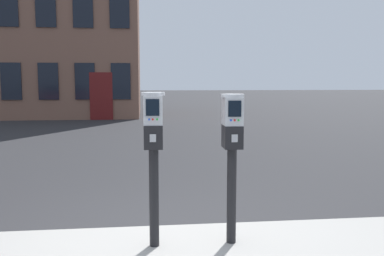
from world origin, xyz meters
TOP-DOWN VIEW (x-y plane):
  - ground_plane at (0.00, 0.00)m, footprint 160.00×160.00m
  - parking_meter_near_kerb at (0.01, -0.35)m, footprint 0.22×0.26m
  - parking_meter_twin_adjacent at (0.74, -0.35)m, footprint 0.22×0.26m
  - townhouse_grey_stucco at (-3.44, 18.08)m, footprint 6.23×6.98m

SIDE VIEW (x-z plane):
  - ground_plane at x=0.00m, z-range 0.00..0.00m
  - parking_meter_twin_adjacent at x=0.74m, z-range 0.41..1.84m
  - parking_meter_near_kerb at x=0.01m, z-range 0.41..1.86m
  - townhouse_grey_stucco at x=-3.44m, z-range 0.00..9.32m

